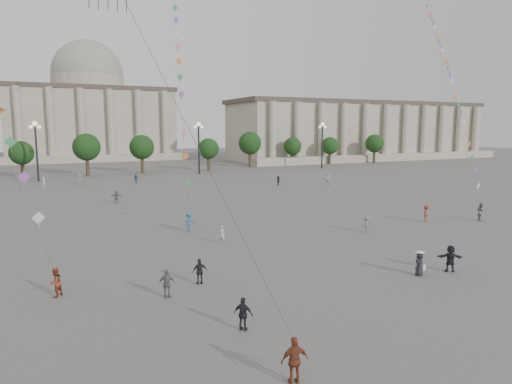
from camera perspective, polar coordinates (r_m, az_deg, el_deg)
name	(u,v)px	position (r m, az deg, el deg)	size (l,w,h in m)	color
ground	(341,303)	(26.22, 10.55, -13.54)	(360.00, 360.00, 0.00)	#565351
hall_east	(361,131)	(144.55, 13.02, 7.46)	(84.00, 26.22, 17.20)	#A19887
hall_central	(90,112)	(149.63, -20.05, 9.42)	(48.30, 34.30, 35.50)	#A19887
tree_row	(117,148)	(98.80, -16.96, 5.33)	(137.12, 5.12, 8.00)	#362A1B
lamp_post_mid_west	(36,140)	(89.67, -25.81, 5.88)	(2.00, 0.90, 10.65)	#262628
lamp_post_mid_east	(199,138)	(94.39, -7.18, 6.70)	(2.00, 0.90, 10.65)	#262628
lamp_post_far_east	(322,137)	(107.60, 8.29, 6.85)	(2.00, 0.90, 10.65)	#262628
person_crowd_0	(136,178)	(81.42, -14.79, 1.65)	(0.93, 0.39, 1.59)	#334973
person_crowd_3	(450,258)	(33.43, 23.12, -7.65)	(1.68, 0.54, 1.81)	black
person_crowd_4	(80,179)	(82.15, -21.14, 1.52)	(1.74, 0.56, 1.88)	silver
person_crowd_6	(367,224)	(43.10, 13.67, -3.95)	(0.99, 0.57, 1.54)	slate
person_crowd_7	(328,179)	(77.70, 8.96, 1.62)	(1.73, 0.55, 1.87)	silver
person_crowd_8	(426,213)	(49.69, 20.50, -2.51)	(1.14, 0.66, 1.77)	maroon
person_crowd_9	(278,181)	(75.93, 2.81, 1.44)	(1.43, 0.46, 1.54)	black
person_crowd_10	(44,182)	(80.86, -24.98, 1.12)	(0.60, 0.39, 1.64)	white
person_crowd_12	(117,196)	(60.70, -17.01, -0.54)	(1.56, 0.50, 1.68)	slate
person_crowd_13	(222,235)	(38.12, -4.29, -5.33)	(0.56, 0.37, 1.53)	#B0B0AC
tourist_0	(295,360)	(18.33, 4.87, -20.24)	(1.08, 0.45, 1.84)	brown
tourist_1	(243,314)	(22.41, -1.60, -15.00)	(0.96, 0.40, 1.63)	black
tourist_3	(167,284)	(26.82, -11.04, -11.18)	(0.96, 0.40, 1.64)	#5E5E63
tourist_4	(200,271)	(28.69, -7.03, -9.82)	(0.94, 0.39, 1.61)	black
kite_flyer_0	(55,282)	(28.85, -23.79, -10.31)	(0.81, 0.63, 1.67)	brown
kite_flyer_1	(189,222)	(42.73, -8.36, -3.70)	(1.19, 0.69, 1.85)	#396180
kite_flyer_2	(481,212)	(52.60, 26.29, -2.23)	(0.90, 0.70, 1.85)	slate
hat_person	(420,263)	(31.88, 19.77, -8.34)	(0.91, 0.77, 1.69)	black
kite_train_east	(446,65)	(75.43, 22.65, 14.45)	(27.26, 35.13, 55.04)	#3F3F3F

